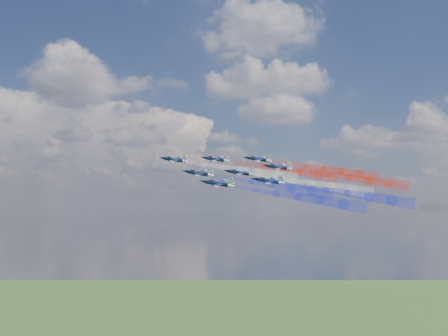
{
  "coord_description": "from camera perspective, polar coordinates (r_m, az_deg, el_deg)",
  "views": [
    {
      "loc": [
        9.76,
        -200.98,
        138.27
      ],
      "look_at": [
        21.35,
        -23.96,
        151.66
      ],
      "focal_mm": 42.06,
      "sensor_mm": 36.0,
      "label": 1
    }
  ],
  "objects": [
    {
      "name": "jet_inner_right",
      "position": [
        189.76,
        -0.89,
        0.96
      ],
      "size": [
        14.21,
        13.0,
        7.19
      ],
      "primitive_type": null,
      "rotation": [
        0.17,
        -0.26,
        1.17
      ],
      "color": "black"
    },
    {
      "name": "trail_inner_left",
      "position": [
        164.83,
        5.15,
        -1.82
      ],
      "size": [
        37.31,
        17.81,
        11.01
      ],
      "primitive_type": null,
      "rotation": [
        0.17,
        -0.26,
        1.17
      ],
      "color": "#1B28E6"
    },
    {
      "name": "jet_rear_left",
      "position": [
        165.09,
        4.88,
        -1.41
      ],
      "size": [
        14.21,
        13.0,
        7.19
      ],
      "primitive_type": null,
      "rotation": [
        0.17,
        -0.26,
        1.17
      ],
      "color": "black"
    },
    {
      "name": "jet_rear_right",
      "position": [
        183.25,
        5.9,
        0.08
      ],
      "size": [
        14.21,
        13.0,
        7.19
      ],
      "primitive_type": null,
      "rotation": [
        0.17,
        -0.26,
        1.17
      ],
      "color": "black"
    },
    {
      "name": "trail_outer_right",
      "position": [
        191.67,
        10.76,
        -0.06
      ],
      "size": [
        37.31,
        17.81,
        11.01
      ],
      "primitive_type": null,
      "rotation": [
        0.17,
        -0.26,
        1.17
      ],
      "color": "red"
    },
    {
      "name": "jet_inner_left",
      "position": [
        171.45,
        -2.75,
        -0.58
      ],
      "size": [
        14.21,
        13.0,
        7.19
      ],
      "primitive_type": null,
      "rotation": [
        0.17,
        -0.26,
        1.17
      ],
      "color": "black"
    },
    {
      "name": "trail_center_third",
      "position": [
        171.44,
        9.53,
        -1.69
      ],
      "size": [
        37.31,
        17.81,
        11.01
      ],
      "primitive_type": null,
      "rotation": [
        0.17,
        -0.26,
        1.17
      ],
      "color": "white"
    },
    {
      "name": "trail_rear_left",
      "position": [
        161.75,
        13.25,
        -2.68
      ],
      "size": [
        37.31,
        17.81,
        11.01
      ],
      "primitive_type": null,
      "rotation": [
        0.17,
        -0.26,
        1.17
      ],
      "color": "#1B28E6"
    },
    {
      "name": "trail_lead",
      "position": [
        176.8,
        1.81,
        -0.19
      ],
      "size": [
        37.31,
        17.81,
        11.01
      ],
      "primitive_type": null,
      "rotation": [
        0.17,
        -0.26,
        1.17
      ],
      "color": "white"
    },
    {
      "name": "jet_outer_right",
      "position": [
        195.91,
        3.74,
        0.96
      ],
      "size": [
        14.21,
        13.0,
        7.19
      ],
      "primitive_type": null,
      "rotation": [
        0.17,
        -0.26,
        1.17
      ],
      "color": "black"
    },
    {
      "name": "trail_rear_right",
      "position": [
        180.08,
        13.44,
        -1.03
      ],
      "size": [
        37.31,
        17.81,
        11.01
      ],
      "primitive_type": null,
      "rotation": [
        0.17,
        -0.26,
        1.17
      ],
      "color": "red"
    },
    {
      "name": "jet_center_third",
      "position": [
        176.25,
        1.75,
        -0.51
      ],
      "size": [
        14.21,
        13.0,
        7.19
      ],
      "primitive_type": null,
      "rotation": [
        0.17,
        -0.26,
        1.17
      ],
      "color": "black"
    },
    {
      "name": "jet_lead",
      "position": [
        184.73,
        -5.41,
        0.9
      ],
      "size": [
        14.21,
        13.0,
        7.19
      ],
      "primitive_type": null,
      "rotation": [
        0.17,
        -0.26,
        1.17
      ],
      "color": "black"
    },
    {
      "name": "jet_outer_left",
      "position": [
        157.19,
        -0.66,
        -1.71
      ],
      "size": [
        14.21,
        13.0,
        7.19
      ],
      "primitive_type": null,
      "rotation": [
        0.17,
        -0.26,
        1.17
      ],
      "color": "black"
    },
    {
      "name": "trail_inner_right",
      "position": [
        183.64,
        6.27,
        -0.1
      ],
      "size": [
        37.31,
        17.81,
        11.01
      ],
      "primitive_type": null,
      "rotation": [
        0.17,
        -0.26,
        1.17
      ],
      "color": "red"
    },
    {
      "name": "trail_outer_left",
      "position": [
        151.66,
        8.05,
        -3.1
      ],
      "size": [
        37.31,
        17.81,
        11.01
      ],
      "primitive_type": null,
      "rotation": [
        0.17,
        -0.26,
        1.17
      ],
      "color": "#1B28E6"
    }
  ]
}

